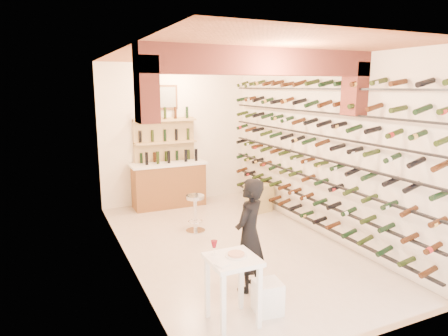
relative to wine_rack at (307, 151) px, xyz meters
name	(u,v)px	position (x,y,z in m)	size (l,w,h in m)	color
ground	(231,244)	(-1.53, 0.00, -1.55)	(6.00, 6.00, 0.00)	beige
room_shell	(239,115)	(-1.53, -0.26, 0.70)	(3.52, 6.02, 3.21)	white
wine_rack	(307,151)	(0.00, 0.00, 0.00)	(0.32, 5.70, 2.56)	black
back_counter	(169,183)	(-1.83, 2.65, -1.02)	(1.70, 0.62, 1.29)	brown
back_shelving	(165,154)	(-1.83, 2.89, -0.38)	(1.40, 0.31, 2.73)	tan
tasting_table	(232,269)	(-2.52, -2.09, -0.89)	(0.55, 0.55, 0.97)	white
white_stool	(268,297)	(-2.04, -2.09, -1.35)	(0.31, 0.31, 0.39)	white
person	(249,235)	(-1.98, -1.48, -0.78)	(0.56, 0.37, 1.53)	black
chrome_barstool	(195,211)	(-1.87, 0.85, -1.14)	(0.37, 0.37, 0.71)	silver
crate_lower	(259,205)	(-0.17, 1.44, -1.40)	(0.50, 0.35, 0.30)	tan
crate_upper	(259,191)	(-0.17, 1.44, -1.09)	(0.55, 0.38, 0.32)	tan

